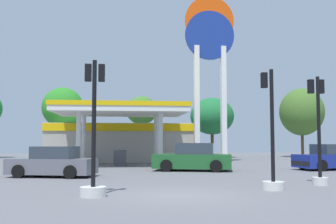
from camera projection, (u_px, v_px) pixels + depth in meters
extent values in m
plane|color=slate|center=(179.00, 196.00, 12.90)|extent=(90.00, 90.00, 0.00)
cube|color=#ADA89E|center=(121.00, 143.00, 35.19)|extent=(12.20, 6.80, 3.20)
cube|color=#EAB70C|center=(121.00, 127.00, 31.86)|extent=(12.20, 0.12, 0.60)
cube|color=white|center=(120.00, 112.00, 28.46)|extent=(9.06, 6.50, 0.35)
cube|color=#EAB70C|center=(120.00, 107.00, 28.49)|extent=(9.16, 6.60, 0.30)
cylinder|color=silver|center=(78.00, 140.00, 26.24)|extent=(0.32, 0.32, 3.68)
cylinder|color=silver|center=(160.00, 140.00, 26.85)|extent=(0.32, 0.32, 3.68)
cylinder|color=silver|center=(84.00, 140.00, 29.79)|extent=(0.32, 0.32, 3.68)
cylinder|color=silver|center=(156.00, 140.00, 30.40)|extent=(0.32, 0.32, 3.68)
cube|color=#4C4C51|center=(120.00, 158.00, 28.23)|extent=(0.90, 0.60, 1.10)
cube|color=white|center=(197.00, 104.00, 31.94)|extent=(0.40, 0.56, 9.46)
cube|color=white|center=(224.00, 104.00, 32.19)|extent=(0.40, 0.56, 9.46)
cylinder|color=navy|center=(210.00, 35.00, 32.47)|extent=(4.05, 0.22, 4.05)
cylinder|color=#EA4C0C|center=(209.00, 21.00, 32.58)|extent=(4.05, 0.22, 4.05)
cube|color=white|center=(209.00, 28.00, 32.58)|extent=(3.73, 0.08, 0.73)
cylinder|color=black|center=(322.00, 166.00, 23.15)|extent=(0.70, 0.36, 0.66)
cylinder|color=black|center=(302.00, 164.00, 24.84)|extent=(0.70, 0.36, 0.66)
cube|color=navy|center=(330.00, 161.00, 24.43)|extent=(4.64, 2.67, 0.79)
cube|color=#2D3842|center=(332.00, 150.00, 24.53)|extent=(2.36, 2.01, 0.66)
cube|color=black|center=(301.00, 163.00, 23.76)|extent=(0.47, 1.72, 0.25)
cylinder|color=black|center=(166.00, 166.00, 22.81)|extent=(0.74, 0.41, 0.70)
cylinder|color=black|center=(171.00, 164.00, 24.65)|extent=(0.74, 0.41, 0.70)
cylinder|color=black|center=(216.00, 166.00, 22.38)|extent=(0.74, 0.41, 0.70)
cylinder|color=black|center=(217.00, 164.00, 24.23)|extent=(0.74, 0.41, 0.70)
cube|color=#1E5928|center=(192.00, 161.00, 23.53)|extent=(4.91, 3.04, 0.83)
cube|color=#2D3842|center=(195.00, 149.00, 23.56)|extent=(2.54, 2.21, 0.70)
cube|color=black|center=(155.00, 163.00, 23.86)|extent=(0.60, 1.79, 0.26)
cylinder|color=black|center=(19.00, 171.00, 18.94)|extent=(0.67, 0.37, 0.64)
cylinder|color=black|center=(36.00, 169.00, 20.63)|extent=(0.67, 0.37, 0.64)
cylinder|color=black|center=(70.00, 172.00, 18.57)|extent=(0.67, 0.37, 0.64)
cylinder|color=black|center=(83.00, 169.00, 20.26)|extent=(0.67, 0.37, 0.64)
cube|color=slate|center=(52.00, 166.00, 19.62)|extent=(4.48, 2.75, 0.76)
cube|color=#2D3842|center=(55.00, 153.00, 19.64)|extent=(2.32, 2.00, 0.64)
cube|color=black|center=(13.00, 168.00, 19.90)|extent=(0.54, 1.64, 0.24)
cylinder|color=silver|center=(93.00, 192.00, 12.68)|extent=(0.83, 0.83, 0.31)
cylinder|color=black|center=(94.00, 123.00, 12.84)|extent=(0.14, 0.14, 4.09)
cube|color=black|center=(88.00, 73.00, 13.09)|extent=(0.21, 0.20, 0.57)
sphere|color=red|center=(89.00, 68.00, 13.22)|extent=(0.15, 0.15, 0.15)
sphere|color=#D89E0C|center=(88.00, 73.00, 13.21)|extent=(0.15, 0.15, 0.15)
sphere|color=green|center=(88.00, 79.00, 13.20)|extent=(0.15, 0.15, 0.15)
cube|color=black|center=(102.00, 73.00, 13.14)|extent=(0.21, 0.20, 0.57)
sphere|color=red|center=(102.00, 68.00, 13.27)|extent=(0.15, 0.15, 0.15)
sphere|color=#D89E0C|center=(102.00, 74.00, 13.26)|extent=(0.15, 0.15, 0.15)
sphere|color=green|center=(102.00, 79.00, 13.25)|extent=(0.15, 0.15, 0.15)
cylinder|color=silver|center=(273.00, 186.00, 14.41)|extent=(0.80, 0.80, 0.30)
cylinder|color=black|center=(272.00, 125.00, 14.56)|extent=(0.14, 0.14, 4.11)
cube|color=black|center=(264.00, 80.00, 14.82)|extent=(0.21, 0.20, 0.57)
sphere|color=red|center=(263.00, 76.00, 14.95)|extent=(0.15, 0.15, 0.15)
sphere|color=#D89E0C|center=(263.00, 81.00, 14.94)|extent=(0.15, 0.15, 0.15)
sphere|color=green|center=(263.00, 85.00, 14.93)|extent=(0.15, 0.15, 0.15)
cylinder|color=silver|center=(320.00, 181.00, 15.94)|extent=(0.63, 0.63, 0.32)
cylinder|color=black|center=(319.00, 126.00, 16.10)|extent=(0.14, 0.14, 4.08)
cube|color=black|center=(311.00, 86.00, 16.35)|extent=(0.21, 0.20, 0.57)
sphere|color=red|center=(309.00, 83.00, 16.49)|extent=(0.15, 0.15, 0.15)
sphere|color=#D89E0C|center=(309.00, 87.00, 16.47)|extent=(0.15, 0.15, 0.15)
sphere|color=green|center=(309.00, 91.00, 16.46)|extent=(0.15, 0.15, 0.15)
cube|color=black|center=(321.00, 87.00, 16.40)|extent=(0.21, 0.20, 0.57)
sphere|color=red|center=(319.00, 83.00, 16.54)|extent=(0.15, 0.15, 0.15)
sphere|color=#D89E0C|center=(319.00, 87.00, 16.52)|extent=(0.15, 0.15, 0.15)
sphere|color=green|center=(320.00, 91.00, 16.51)|extent=(0.15, 0.15, 0.15)
cylinder|color=brown|center=(62.00, 141.00, 38.64)|extent=(0.33, 0.33, 3.53)
ellipsoid|color=#2C8526|center=(63.00, 107.00, 38.87)|extent=(3.97, 3.97, 3.92)
cylinder|color=brown|center=(141.00, 140.00, 42.11)|extent=(0.35, 0.35, 3.77)
ellipsoid|color=#42782F|center=(142.00, 110.00, 42.33)|extent=(3.30, 3.30, 3.02)
cylinder|color=brown|center=(212.00, 145.00, 41.42)|extent=(0.33, 0.33, 2.63)
ellipsoid|color=#1F6E38|center=(212.00, 116.00, 41.63)|extent=(4.55, 4.55, 3.85)
cylinder|color=brown|center=(302.00, 143.00, 42.52)|extent=(0.30, 0.30, 3.10)
ellipsoid|color=#446C2A|center=(302.00, 112.00, 42.76)|extent=(4.70, 4.70, 5.07)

